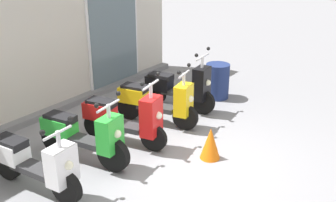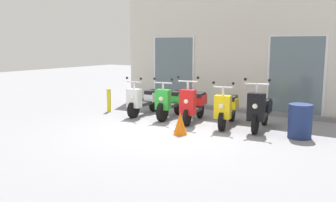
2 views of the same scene
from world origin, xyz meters
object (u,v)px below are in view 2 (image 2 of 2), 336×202
Objects in this scene: trash_bin at (300,121)px; traffic_cone at (180,124)px; scooter_yellow at (227,108)px; scooter_black at (260,110)px; scooter_white at (144,100)px; curb_bollard at (109,100)px; scooter_red at (194,104)px; scooter_green at (171,102)px.

traffic_cone is at bearing -153.03° from trash_bin.
traffic_cone is at bearing -109.76° from scooter_yellow.
scooter_black is (0.84, 0.05, 0.03)m from scooter_yellow.
scooter_white is at bearing 179.96° from scooter_black.
scooter_red is at bearing 1.83° from curb_bollard.
trash_bin is 2.65m from traffic_cone.
scooter_green is (0.92, 0.03, 0.02)m from scooter_white.
scooter_black is at bearing -0.04° from scooter_white.
curb_bollard is at bearing -173.58° from scooter_green.
traffic_cone is (1.23, -1.52, -0.19)m from scooter_green.
scooter_red is at bearing -176.36° from scooter_black.
scooter_white is at bearing 145.15° from traffic_cone.
scooter_green reaches higher than curb_bollard.
scooter_white is 2.61m from traffic_cone.
scooter_yellow is 3.09× the size of traffic_cone.
scooter_white is at bearing -178.19° from scooter_green.
scooter_yellow is at bearing 3.55° from scooter_red.
trash_bin is 1.45× the size of traffic_cone.
scooter_yellow reaches higher than curb_bollard.
trash_bin is at bearing 26.97° from traffic_cone.
scooter_black is (3.49, -0.00, 0.05)m from scooter_white.
scooter_green is 1.05× the size of scooter_red.
curb_bollard is at bearing 179.16° from trash_bin.
curb_bollard reaches higher than traffic_cone.
traffic_cone is at bearing -34.85° from scooter_white.
scooter_white is 3.49m from scooter_black.
trash_bin is at bearing -3.64° from scooter_red.
scooter_black reaches higher than curb_bollard.
scooter_red is (1.72, -0.12, 0.06)m from scooter_white.
scooter_yellow reaches higher than scooter_white.
scooter_green is at bearing 174.88° from trash_bin.
traffic_cone is (0.42, -1.38, -0.23)m from scooter_red.
trash_bin is at bearing -7.27° from scooter_yellow.
scooter_red is at bearing -3.83° from scooter_white.
trash_bin is (3.58, -0.32, -0.07)m from scooter_green.
scooter_white is 1.72m from scooter_red.
scooter_white is at bearing 176.17° from scooter_red.
curb_bollard is (-5.69, 0.08, -0.03)m from trash_bin.
trash_bin is at bearing -3.71° from scooter_white.
scooter_yellow is at bearing 2.25° from curb_bollard.
scooter_red reaches higher than scooter_white.
traffic_cone is 0.74× the size of curb_bollard.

